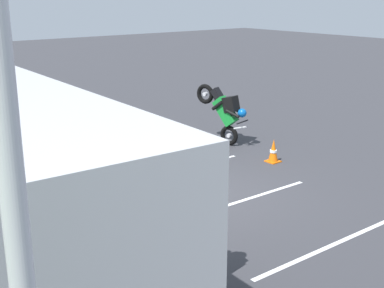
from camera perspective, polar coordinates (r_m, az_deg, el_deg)
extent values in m
plane|color=#38383D|center=(11.77, 0.09, -5.52)|extent=(80.00, 80.00, 0.00)
cube|color=black|center=(8.56, -17.13, 2.26)|extent=(8.13, 0.37, 1.01)
cube|color=#198C3F|center=(8.88, -16.55, -4.77)|extent=(8.51, 0.38, 0.28)
cylinder|color=black|center=(8.21, -0.15, -12.03)|extent=(0.14, 0.14, 0.79)
cube|color=black|center=(8.44, 0.10, -14.57)|extent=(0.15, 0.27, 0.10)
cylinder|color=black|center=(8.09, 0.36, -12.51)|extent=(0.14, 0.14, 0.79)
cube|color=black|center=(8.32, 0.61, -15.08)|extent=(0.15, 0.27, 0.10)
cube|color=black|center=(7.82, 0.11, -7.58)|extent=(0.43, 0.35, 0.66)
cylinder|color=black|center=(8.01, -0.67, -6.85)|extent=(0.11, 0.11, 0.63)
sphere|color=tan|center=(8.14, -0.66, -8.88)|extent=(0.11, 0.11, 0.09)
cylinder|color=black|center=(7.62, 0.92, -8.12)|extent=(0.11, 0.11, 0.63)
sphere|color=tan|center=(7.76, 0.91, -10.24)|extent=(0.11, 0.11, 0.09)
sphere|color=tan|center=(7.64, 0.11, -4.36)|extent=(0.28, 0.28, 0.24)
cylinder|color=#473823|center=(8.99, -5.58, -9.53)|extent=(0.13, 0.13, 0.78)
cube|color=black|center=(9.20, -5.28, -11.85)|extent=(0.12, 0.27, 0.10)
cylinder|color=#473823|center=(8.86, -5.07, -9.91)|extent=(0.13, 0.13, 0.78)
cube|color=black|center=(9.08, -4.78, -12.25)|extent=(0.12, 0.27, 0.10)
cube|color=#3F594C|center=(8.64, -5.45, -5.48)|extent=(0.40, 0.31, 0.65)
cylinder|color=#3F594C|center=(8.83, -6.21, -4.89)|extent=(0.10, 0.10, 0.61)
sphere|color=tan|center=(8.95, -6.15, -6.73)|extent=(0.10, 0.10, 0.09)
cylinder|color=#3F594C|center=(8.44, -4.66, -5.89)|extent=(0.10, 0.10, 0.61)
sphere|color=tan|center=(8.56, -4.61, -7.79)|extent=(0.10, 0.10, 0.09)
sphere|color=tan|center=(8.48, -5.53, -2.59)|extent=(0.25, 0.25, 0.23)
cylinder|color=black|center=(9.66, -8.98, -7.81)|extent=(0.12, 0.12, 0.76)
cube|color=black|center=(9.86, -8.67, -9.95)|extent=(0.10, 0.26, 0.10)
cylinder|color=black|center=(9.53, -8.51, -8.13)|extent=(0.12, 0.12, 0.76)
cube|color=black|center=(9.73, -8.20, -10.30)|extent=(0.10, 0.26, 0.10)
cube|color=silver|center=(9.33, -8.93, -4.07)|extent=(0.38, 0.28, 0.63)
cylinder|color=silver|center=(9.53, -9.65, -3.57)|extent=(0.09, 0.09, 0.60)
sphere|color=tan|center=(9.63, -9.56, -5.25)|extent=(0.09, 0.09, 0.09)
cylinder|color=silver|center=(9.13, -8.19, -4.40)|extent=(0.09, 0.09, 0.60)
sphere|color=tan|center=(9.24, -8.12, -6.14)|extent=(0.09, 0.09, 0.09)
sphere|color=tan|center=(9.19, -9.05, -1.43)|extent=(0.23, 0.23, 0.23)
cylinder|color=#473823|center=(10.43, -10.11, -6.00)|extent=(0.15, 0.15, 0.76)
cube|color=black|center=(10.62, -9.84, -8.00)|extent=(0.16, 0.28, 0.10)
cylinder|color=#473823|center=(10.32, -9.50, -6.21)|extent=(0.15, 0.15, 0.76)
cube|color=black|center=(10.51, -9.23, -8.23)|extent=(0.16, 0.28, 0.10)
cube|color=#D8F233|center=(10.13, -9.99, -2.46)|extent=(0.44, 0.37, 0.63)
cube|color=silver|center=(10.13, -9.99, -2.46)|extent=(0.45, 0.38, 0.06)
cylinder|color=#D8F233|center=(10.30, -10.92, -2.11)|extent=(0.11, 0.11, 0.60)
sphere|color=tan|center=(10.40, -10.83, -3.68)|extent=(0.11, 0.11, 0.09)
cylinder|color=#D8F233|center=(9.96, -9.05, -2.65)|extent=(0.11, 0.11, 0.60)
sphere|color=tan|center=(10.06, -8.97, -4.27)|extent=(0.11, 0.11, 0.09)
sphere|color=tan|center=(10.00, -10.12, -0.02)|extent=(0.28, 0.28, 0.23)
cylinder|color=black|center=(11.24, -11.48, -4.29)|extent=(0.13, 0.13, 0.79)
cube|color=black|center=(11.41, -11.17, -6.29)|extent=(0.12, 0.27, 0.10)
cylinder|color=black|center=(11.10, -11.17, -4.54)|extent=(0.13, 0.13, 0.79)
cube|color=black|center=(11.28, -10.86, -6.56)|extent=(0.12, 0.27, 0.10)
cube|color=silver|center=(10.94, -11.54, -0.86)|extent=(0.40, 0.31, 0.66)
cylinder|color=silver|center=(11.15, -12.01, -0.47)|extent=(0.10, 0.10, 0.63)
sphere|color=tan|center=(11.24, -11.91, -2.00)|extent=(0.10, 0.10, 0.09)
cylinder|color=silver|center=(10.72, -11.07, -1.10)|extent=(0.10, 0.10, 0.63)
sphere|color=tan|center=(10.82, -10.98, -2.68)|extent=(0.10, 0.10, 0.09)
sphere|color=tan|center=(10.81, -11.68, 1.51)|extent=(0.26, 0.26, 0.24)
torus|color=black|center=(8.27, -7.35, -13.41)|extent=(0.61, 0.26, 0.60)
cylinder|color=silver|center=(8.27, -7.35, -13.41)|extent=(0.14, 0.12, 0.12)
cylinder|color=silver|center=(8.07, -7.19, -11.38)|extent=(0.32, 0.12, 0.67)
cube|color=white|center=(7.70, -4.01, -12.90)|extent=(0.88, 0.45, 0.36)
cube|color=black|center=(7.40, -1.23, -13.74)|extent=(0.56, 0.33, 0.20)
cylinder|color=silver|center=(7.51, -2.64, -15.58)|extent=(0.46, 0.17, 0.08)
cylinder|color=black|center=(7.90, -7.02, -9.57)|extent=(0.16, 0.57, 0.04)
torus|color=black|center=(10.06, -13.62, -8.11)|extent=(0.61, 0.21, 0.60)
cylinder|color=silver|center=(10.06, -13.62, -8.11)|extent=(0.13, 0.11, 0.12)
torus|color=black|center=(8.81, -10.70, -11.60)|extent=(0.61, 0.21, 0.60)
cylinder|color=silver|center=(8.81, -10.70, -11.60)|extent=(0.13, 0.13, 0.12)
cylinder|color=silver|center=(9.88, -13.66, -6.37)|extent=(0.32, 0.10, 0.67)
cube|color=#0C19B2|center=(9.35, -12.53, -7.75)|extent=(0.87, 0.39, 0.36)
cube|color=black|center=(8.92, -11.55, -8.57)|extent=(0.54, 0.29, 0.20)
cylinder|color=silver|center=(9.09, -12.55, -9.95)|extent=(0.46, 0.14, 0.08)
cylinder|color=black|center=(9.72, -13.69, -4.84)|extent=(0.11, 0.58, 0.04)
torus|color=black|center=(15.40, 4.11, 0.95)|extent=(0.61, 0.27, 0.60)
cylinder|color=silver|center=(15.40, 4.11, 0.95)|extent=(0.14, 0.13, 0.12)
torus|color=black|center=(15.64, 1.47, 5.53)|extent=(0.85, 0.33, 0.84)
cylinder|color=silver|center=(15.64, 1.47, 5.53)|extent=(0.15, 0.15, 0.12)
cylinder|color=silver|center=(15.21, 4.89, 1.73)|extent=(0.68, 0.22, 0.25)
cube|color=#198C33|center=(15.31, 3.72, 3.63)|extent=(0.84, 0.46, 0.88)
cube|color=black|center=(15.36, 2.96, 5.24)|extent=(0.52, 0.33, 0.53)
cylinder|color=silver|center=(15.60, 2.84, 4.47)|extent=(0.35, 0.16, 0.40)
cylinder|color=black|center=(15.04, 5.57, 2.43)|extent=(0.17, 0.57, 0.04)
cube|color=black|center=(15.15, 4.31, 4.40)|extent=(0.52, 0.44, 0.51)
sphere|color=#0C59B2|center=(14.99, 5.54, 3.42)|extent=(0.31, 0.31, 0.26)
cylinder|color=black|center=(14.96, 4.48, 3.34)|extent=(0.46, 0.20, 0.22)
cylinder|color=black|center=(15.22, 2.80, 4.25)|extent=(0.39, 0.19, 0.33)
cylinder|color=black|center=(15.26, 5.23, 3.58)|extent=(0.46, 0.20, 0.22)
cylinder|color=black|center=(15.51, 3.57, 4.47)|extent=(0.39, 0.19, 0.33)
cylinder|color=silver|center=(1.74, -18.16, -14.62)|extent=(0.08, 0.08, 7.05)
cube|color=orange|center=(14.10, 8.90, -1.89)|extent=(0.34, 0.34, 0.03)
cone|color=orange|center=(14.01, 8.96, -0.66)|extent=(0.26, 0.26, 0.60)
cylinder|color=white|center=(14.02, 8.95, -0.78)|extent=(0.19, 0.19, 0.07)
cube|color=white|center=(9.88, 15.34, -10.62)|extent=(0.17, 4.05, 0.01)
cube|color=white|center=(11.38, 5.12, -6.36)|extent=(0.17, 4.06, 0.01)
cube|color=white|center=(13.19, -2.39, -3.05)|extent=(0.18, 4.36, 0.01)
cube|color=white|center=(15.21, -7.97, -0.54)|extent=(0.17, 3.63, 0.01)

